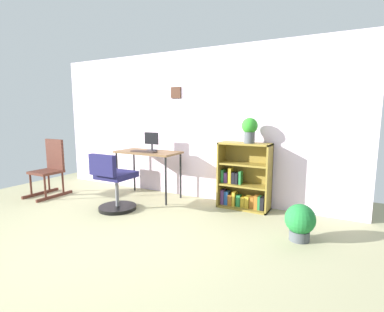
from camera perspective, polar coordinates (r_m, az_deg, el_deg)
ground_plane at (r=3.29m, az=-20.13°, el=-16.30°), size 6.24×6.24×0.00m
wall_back at (r=4.69m, az=-0.76°, el=6.11°), size 5.20×0.12×2.31m
desk at (r=4.64m, az=-8.59°, el=0.09°), size 1.01×0.50×0.75m
monitor at (r=4.68m, az=-7.93°, el=2.82°), size 0.25×0.18×0.29m
keyboard at (r=4.54m, az=-9.42°, el=0.88°), size 0.42×0.13×0.02m
office_chair at (r=4.15m, az=-15.05°, el=-5.59°), size 0.52×0.55×0.81m
rocking_chair at (r=5.29m, az=-26.05°, el=-2.03°), size 0.42×0.64×0.92m
bookshelf_low at (r=4.20m, az=10.08°, el=-4.59°), size 0.72×0.30×0.94m
potted_plant_on_shelf at (r=4.02m, az=11.24°, el=5.30°), size 0.22×0.22×0.34m
potted_plant_floor at (r=3.35m, az=20.44°, el=-11.89°), size 0.32×0.32×0.39m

